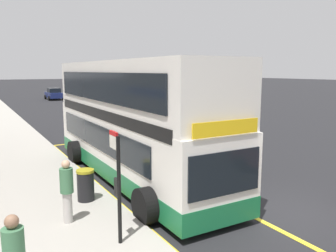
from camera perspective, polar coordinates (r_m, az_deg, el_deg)
ground_plane at (r=39.50m, az=-18.58°, el=2.77°), size 260.00×260.00×0.00m
double_decker_bus at (r=13.14m, az=-6.08°, el=0.32°), size 3.18×11.15×4.40m
bus_bay_markings at (r=13.52m, az=-5.85°, el=-8.39°), size 3.05×14.89×0.01m
bus_stop_sign at (r=7.99m, az=-8.30°, el=-8.45°), size 0.09×0.51×2.57m
parked_car_navy_behind at (r=51.00m, az=-18.24°, el=5.03°), size 2.09×4.20×1.62m
pedestrian_further_back at (r=9.44m, az=-16.30°, el=-9.90°), size 0.34×0.34×1.67m
litter_bin at (r=10.97m, az=-13.39°, el=-9.41°), size 0.53×0.53×0.96m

